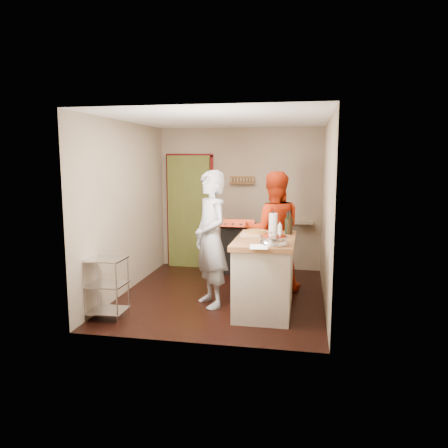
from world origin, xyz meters
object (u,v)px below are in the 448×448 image
at_px(stove, 240,247).
at_px(person_stripe, 211,239).
at_px(wire_shelving, 106,285).
at_px(person_red, 273,231).
at_px(island, 265,273).

relative_size(stove, person_stripe, 0.53).
relative_size(stove, wire_shelving, 1.26).
bearing_deg(wire_shelving, stove, 63.15).
bearing_deg(person_red, island, 78.15).
bearing_deg(person_stripe, wire_shelving, -95.71).
relative_size(stove, island, 0.71).
distance_m(island, person_stripe, 0.87).
xyz_separation_m(stove, person_stripe, (-0.12, -1.89, 0.49)).
bearing_deg(person_stripe, person_red, 102.55).
bearing_deg(island, person_stripe, 175.06).
bearing_deg(person_red, stove, -64.99).
bearing_deg(stove, person_stripe, -93.53).
bearing_deg(stove, island, -71.82).
height_order(stove, person_stripe, person_stripe).
bearing_deg(island, stove, 108.18).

